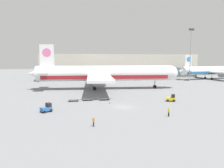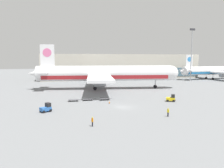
{
  "view_description": "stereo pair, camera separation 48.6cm",
  "coord_description": "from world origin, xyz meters",
  "px_view_note": "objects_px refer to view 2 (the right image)",
  "views": [
    {
      "loc": [
        -16.2,
        -50.32,
        12.09
      ],
      "look_at": [
        0.81,
        14.28,
        4.0
      ],
      "focal_mm": 35.0,
      "sensor_mm": 36.0,
      "label": 1
    },
    {
      "loc": [
        -15.73,
        -50.45,
        12.09
      ],
      "look_at": [
        0.81,
        14.28,
        4.0
      ],
      "focal_mm": 35.0,
      "sensor_mm": 36.0,
      "label": 2
    }
  ],
  "objects_px": {
    "airplane_distant": "(214,71)",
    "ground_crew_near": "(92,121)",
    "light_mast": "(192,51)",
    "baggage_tug_mid": "(171,98)",
    "ground_crew_far": "(168,112)",
    "airplane_main": "(104,74)",
    "baggage_dolly_second": "(88,99)",
    "baggage_dolly_lead": "(73,100)",
    "baggage_tug_foreground": "(46,108)",
    "baggage_dolly_third": "(105,99)",
    "traffic_cone_near": "(109,102)"
  },
  "relations": [
    {
      "from": "baggage_tug_foreground",
      "to": "traffic_cone_near",
      "type": "distance_m",
      "value": 16.77
    },
    {
      "from": "airplane_distant",
      "to": "baggage_tug_mid",
      "type": "height_order",
      "value": "airplane_distant"
    },
    {
      "from": "airplane_distant",
      "to": "baggage_tug_foreground",
      "type": "height_order",
      "value": "airplane_distant"
    },
    {
      "from": "light_mast",
      "to": "baggage_tug_mid",
      "type": "height_order",
      "value": "light_mast"
    },
    {
      "from": "light_mast",
      "to": "ground_crew_far",
      "type": "xyz_separation_m",
      "value": [
        -45.83,
        -60.26,
        -14.27
      ]
    },
    {
      "from": "airplane_main",
      "to": "baggage_tug_mid",
      "type": "relative_size",
      "value": 20.59
    },
    {
      "from": "ground_crew_far",
      "to": "light_mast",
      "type": "bearing_deg",
      "value": 129.78
    },
    {
      "from": "airplane_main",
      "to": "ground_crew_far",
      "type": "height_order",
      "value": "airplane_main"
    },
    {
      "from": "airplane_main",
      "to": "traffic_cone_near",
      "type": "height_order",
      "value": "airplane_main"
    },
    {
      "from": "light_mast",
      "to": "ground_crew_far",
      "type": "height_order",
      "value": "light_mast"
    },
    {
      "from": "baggage_tug_foreground",
      "to": "ground_crew_far",
      "type": "relative_size",
      "value": 1.56
    },
    {
      "from": "baggage_dolly_lead",
      "to": "baggage_tug_mid",
      "type": "bearing_deg",
      "value": -12.32
    },
    {
      "from": "baggage_tug_mid",
      "to": "baggage_dolly_second",
      "type": "xyz_separation_m",
      "value": [
        -22.18,
        7.2,
        -0.49
      ]
    },
    {
      "from": "light_mast",
      "to": "baggage_tug_mid",
      "type": "relative_size",
      "value": 9.59
    },
    {
      "from": "ground_crew_near",
      "to": "light_mast",
      "type": "bearing_deg",
      "value": -59.3
    },
    {
      "from": "airplane_distant",
      "to": "ground_crew_far",
      "type": "bearing_deg",
      "value": -138.52
    },
    {
      "from": "traffic_cone_near",
      "to": "baggage_dolly_third",
      "type": "bearing_deg",
      "value": 93.61
    },
    {
      "from": "light_mast",
      "to": "baggage_tug_foreground",
      "type": "height_order",
      "value": "light_mast"
    },
    {
      "from": "baggage_tug_mid",
      "to": "baggage_dolly_third",
      "type": "bearing_deg",
      "value": -174.63
    },
    {
      "from": "baggage_tug_foreground",
      "to": "ground_crew_near",
      "type": "distance_m",
      "value": 15.36
    },
    {
      "from": "baggage_tug_foreground",
      "to": "ground_crew_far",
      "type": "bearing_deg",
      "value": -54.47
    },
    {
      "from": "airplane_distant",
      "to": "ground_crew_near",
      "type": "relative_size",
      "value": 27.0
    },
    {
      "from": "light_mast",
      "to": "airplane_main",
      "type": "relative_size",
      "value": 0.47
    },
    {
      "from": "baggage_tug_mid",
      "to": "baggage_dolly_third",
      "type": "relative_size",
      "value": 0.75
    },
    {
      "from": "airplane_main",
      "to": "baggage_tug_mid",
      "type": "bearing_deg",
      "value": -56.19
    },
    {
      "from": "light_mast",
      "to": "baggage_dolly_third",
      "type": "xyz_separation_m",
      "value": [
        -54.75,
        -39.84,
        -14.95
      ]
    },
    {
      "from": "light_mast",
      "to": "traffic_cone_near",
      "type": "distance_m",
      "value": 71.92
    },
    {
      "from": "airplane_distant",
      "to": "ground_crew_far",
      "type": "xyz_separation_m",
      "value": [
        -64.29,
        -65.64,
        -3.61
      ]
    },
    {
      "from": "baggage_tug_mid",
      "to": "ground_crew_far",
      "type": "distance_m",
      "value": 16.4
    },
    {
      "from": "baggage_tug_foreground",
      "to": "traffic_cone_near",
      "type": "xyz_separation_m",
      "value": [
        15.87,
        5.37,
        -0.51
      ]
    },
    {
      "from": "light_mast",
      "to": "ground_crew_near",
      "type": "bearing_deg",
      "value": -134.62
    },
    {
      "from": "baggage_tug_mid",
      "to": "baggage_dolly_lead",
      "type": "bearing_deg",
      "value": -169.1
    },
    {
      "from": "baggage_tug_foreground",
      "to": "baggage_dolly_second",
      "type": "distance_m",
      "value": 15.37
    },
    {
      "from": "airplane_distant",
      "to": "baggage_dolly_lead",
      "type": "xyz_separation_m",
      "value": [
        -81.98,
        -44.77,
        -4.29
      ]
    },
    {
      "from": "baggage_dolly_second",
      "to": "light_mast",
      "type": "bearing_deg",
      "value": 35.73
    },
    {
      "from": "light_mast",
      "to": "baggage_dolly_third",
      "type": "bearing_deg",
      "value": -143.96
    },
    {
      "from": "light_mast",
      "to": "ground_crew_far",
      "type": "distance_m",
      "value": 77.04
    },
    {
      "from": "baggage_tug_foreground",
      "to": "baggage_dolly_third",
      "type": "xyz_separation_m",
      "value": [
        15.58,
        10.07,
        -0.49
      ]
    },
    {
      "from": "ground_crew_near",
      "to": "baggage_tug_mid",
      "type": "bearing_deg",
      "value": -70.95
    },
    {
      "from": "baggage_tug_foreground",
      "to": "baggage_dolly_third",
      "type": "relative_size",
      "value": 0.76
    },
    {
      "from": "baggage_dolly_third",
      "to": "airplane_main",
      "type": "bearing_deg",
      "value": 80.95
    },
    {
      "from": "airplane_main",
      "to": "baggage_dolly_lead",
      "type": "bearing_deg",
      "value": -111.88
    },
    {
      "from": "baggage_dolly_lead",
      "to": "baggage_tug_foreground",
      "type": "bearing_deg",
      "value": -120.54
    },
    {
      "from": "baggage_dolly_lead",
      "to": "ground_crew_far",
      "type": "bearing_deg",
      "value": -47.33
    },
    {
      "from": "baggage_dolly_second",
      "to": "ground_crew_far",
      "type": "height_order",
      "value": "ground_crew_far"
    },
    {
      "from": "airplane_distant",
      "to": "baggage_dolly_second",
      "type": "relative_size",
      "value": 12.49
    },
    {
      "from": "baggage_tug_mid",
      "to": "traffic_cone_near",
      "type": "relative_size",
      "value": 3.7
    },
    {
      "from": "baggage_tug_foreground",
      "to": "baggage_dolly_third",
      "type": "distance_m",
      "value": 18.56
    },
    {
      "from": "baggage_dolly_third",
      "to": "traffic_cone_near",
      "type": "relative_size",
      "value": 4.92
    },
    {
      "from": "airplane_main",
      "to": "baggage_dolly_second",
      "type": "height_order",
      "value": "airplane_main"
    }
  ]
}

